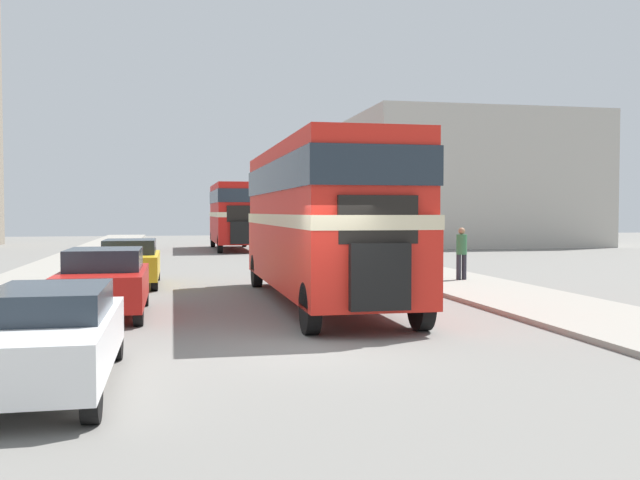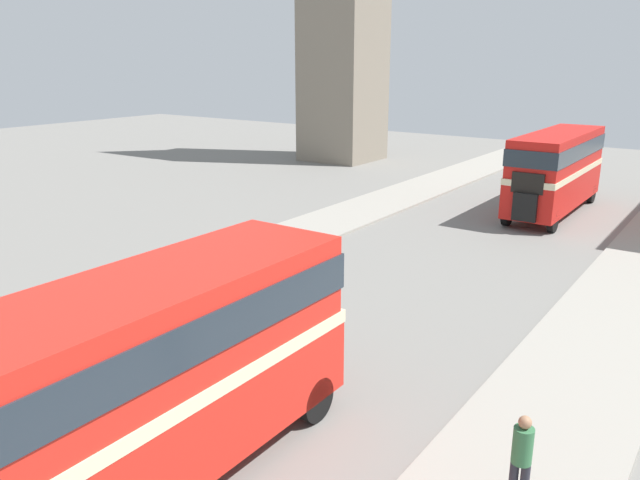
# 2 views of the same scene
# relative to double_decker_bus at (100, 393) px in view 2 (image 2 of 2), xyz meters

# --- Properties ---
(double_decker_bus) EXTENTS (2.57, 10.90, 4.01)m
(double_decker_bus) POSITION_rel_double_decker_bus_xyz_m (0.00, 0.00, 0.00)
(double_decker_bus) COLOR red
(double_decker_bus) RESTS_ON ground_plane
(bus_distant) EXTENTS (2.41, 9.31, 4.08)m
(bus_distant) POSITION_rel_double_decker_bus_xyz_m (-0.03, 26.72, 0.03)
(bus_distant) COLOR red
(bus_distant) RESTS_ON ground_plane
(car_parked_far) EXTENTS (1.81, 4.21, 1.48)m
(car_parked_far) POSITION_rel_double_decker_bus_xyz_m (-5.08, 5.58, -1.62)
(car_parked_far) COLOR gold
(car_parked_far) RESTS_ON ground_plane
(pedestrian_walking) EXTENTS (0.35, 0.35, 1.73)m
(pedestrian_walking) POSITION_rel_double_decker_bus_xyz_m (5.66, 4.19, -1.29)
(pedestrian_walking) COLOR #282833
(pedestrian_walking) RESTS_ON sidewalk_right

